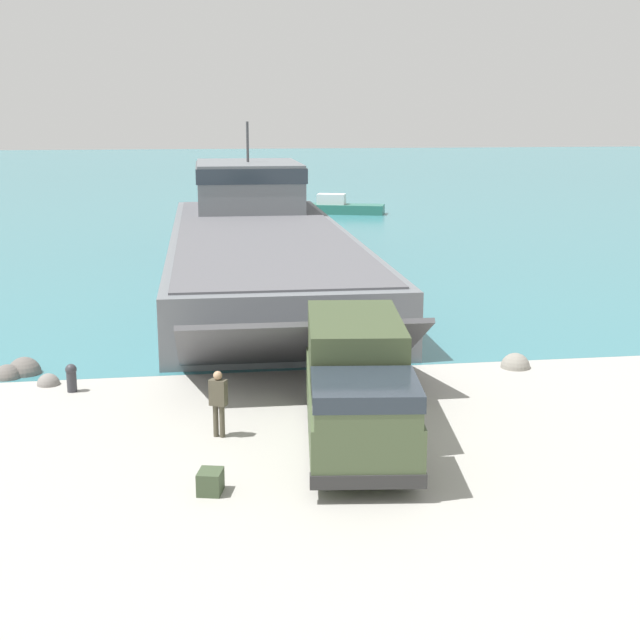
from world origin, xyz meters
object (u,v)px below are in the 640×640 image
soldier_on_ramp (218,399)px  mooring_bollard (71,377)px  moored_boat_a (337,207)px  military_truck (357,386)px  landing_craft (258,237)px  cargo_crate (210,482)px

soldier_on_ramp → mooring_bollard: 6.24m
moored_boat_a → mooring_bollard: moored_boat_a is taller
soldier_on_ramp → military_truck: bearing=-79.7°
moored_boat_a → landing_craft: bearing=-0.1°
moored_boat_a → mooring_bollard: 49.21m
landing_craft → cargo_crate: landing_craft is taller
landing_craft → cargo_crate: 27.94m
soldier_on_ramp → cargo_crate: soldier_on_ramp is taller
military_truck → moored_boat_a: military_truck is taller
soldier_on_ramp → moored_boat_a: (11.73, 51.06, -0.49)m
military_truck → soldier_on_ramp: (-3.46, 1.03, -0.52)m
moored_boat_a → cargo_crate: (-12.06, -54.55, -0.28)m
moored_boat_a → military_truck: bearing=9.0°
cargo_crate → military_truck: bearing=33.1°
landing_craft → mooring_bollard: landing_craft is taller
landing_craft → moored_boat_a: bearing=73.0°
military_truck → moored_boat_a: 52.75m
moored_boat_a → mooring_bollard: bearing=-1.0°
soldier_on_ramp → cargo_crate: (-0.33, -3.49, -0.78)m
landing_craft → cargo_crate: (-3.32, -27.69, -1.63)m
landing_craft → soldier_on_ramp: size_ratio=20.05×
landing_craft → mooring_bollard: size_ratio=41.25×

